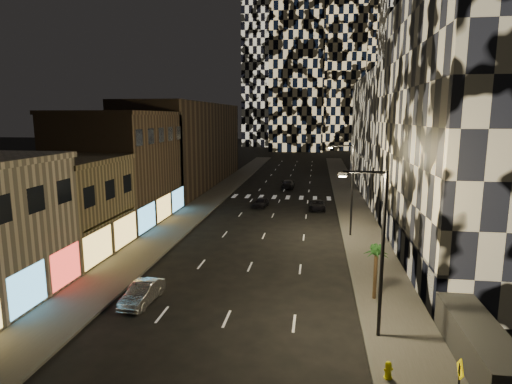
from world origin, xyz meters
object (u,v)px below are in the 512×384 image
(streetlight_near, at_px, (378,243))
(streetlight_far, at_px, (350,184))
(car_dark_rightlane, at_px, (317,205))
(ped_sign, at_px, (459,379))
(car_dark_oncoming, at_px, (288,184))
(fire_hydrant, at_px, (388,370))
(palm_tree, at_px, (376,254))
(car_dark_midlane, at_px, (261,202))
(car_silver_parked, at_px, (142,293))

(streetlight_near, distance_m, streetlight_far, 20.00)
(car_dark_rightlane, xyz_separation_m, ped_sign, (5.33, -38.34, 1.36))
(ped_sign, bearing_deg, car_dark_oncoming, 104.91)
(fire_hydrant, bearing_deg, streetlight_far, 90.35)
(fire_hydrant, distance_m, palm_tree, 9.17)
(streetlight_far, relative_size, fire_hydrant, 10.93)
(ped_sign, bearing_deg, car_dark_midlane, 112.34)
(streetlight_near, height_order, ped_sign, streetlight_near)
(streetlight_far, height_order, car_silver_parked, streetlight_far)
(car_dark_oncoming, bearing_deg, streetlight_near, 100.81)
(car_dark_rightlane, distance_m, fire_hydrant, 35.93)
(streetlight_far, xyz_separation_m, car_dark_oncoming, (-7.85, 28.02, -4.63))
(car_dark_midlane, bearing_deg, car_silver_parked, -89.94)
(car_dark_midlane, bearing_deg, streetlight_far, -43.37)
(car_dark_midlane, relative_size, car_dark_rightlane, 0.84)
(car_dark_oncoming, bearing_deg, fire_hydrant, 100.28)
(car_dark_rightlane, bearing_deg, car_dark_midlane, 174.23)
(car_dark_oncoming, distance_m, car_dark_rightlane, 16.85)
(streetlight_far, xyz_separation_m, car_silver_parked, (-14.15, -17.63, -4.68))
(car_dark_oncoming, distance_m, ped_sign, 55.44)
(car_dark_oncoming, height_order, ped_sign, ped_sign)
(ped_sign, bearing_deg, car_dark_rightlane, 102.27)
(palm_tree, bearing_deg, ped_sign, -81.73)
(car_dark_midlane, relative_size, fire_hydrant, 4.52)
(streetlight_far, xyz_separation_m, palm_tree, (0.65, -15.13, -2.21))
(streetlight_near, bearing_deg, car_silver_parked, 170.48)
(car_silver_parked, height_order, car_dark_rightlane, car_silver_parked)
(car_dark_oncoming, xyz_separation_m, car_dark_rightlane, (4.82, -16.14, -0.11))
(streetlight_far, height_order, palm_tree, streetlight_far)
(car_dark_rightlane, height_order, fire_hydrant, car_dark_rightlane)
(fire_hydrant, bearing_deg, car_dark_rightlane, 95.08)
(car_silver_parked, bearing_deg, car_dark_rightlane, 73.46)
(car_dark_rightlane, bearing_deg, streetlight_near, -84.59)
(car_silver_parked, bearing_deg, car_dark_oncoming, 86.25)
(car_dark_midlane, height_order, fire_hydrant, car_dark_midlane)
(car_dark_rightlane, relative_size, fire_hydrant, 5.39)
(car_dark_oncoming, bearing_deg, car_dark_midlane, 82.17)
(car_dark_midlane, bearing_deg, streetlight_near, -65.17)
(car_dark_midlane, distance_m, car_dark_rightlane, 7.40)
(streetlight_near, distance_m, car_dark_oncoming, 48.88)
(streetlight_near, relative_size, car_silver_parked, 2.21)
(car_dark_midlane, distance_m, palm_tree, 29.97)
(streetlight_far, bearing_deg, palm_tree, -87.56)
(car_dark_oncoming, height_order, car_dark_rightlane, car_dark_oncoming)
(streetlight_near, relative_size, car_dark_oncoming, 1.80)
(fire_hydrant, relative_size, ped_sign, 0.31)
(car_dark_oncoming, bearing_deg, car_silver_parked, 83.66)
(car_dark_rightlane, relative_size, palm_tree, 1.22)
(streetlight_far, height_order, fire_hydrant, streetlight_far)
(car_silver_parked, height_order, car_dark_oncoming, car_dark_oncoming)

